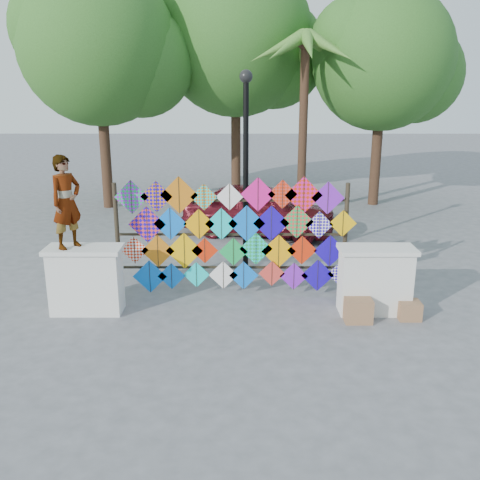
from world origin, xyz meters
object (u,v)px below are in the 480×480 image
Objects in this scene: kite_rack at (234,236)px; vendor_woman at (66,202)px; sedan at (259,209)px; lamppost at (246,155)px.

vendor_woman is (-3.00, -0.93, 0.88)m from kite_rack.
lamppost is at bearing -171.31° from sedan.
vendor_woman is at bearing -145.79° from lamppost.
kite_rack is 1.08× the size of lamppost.
vendor_woman is at bearing 162.42° from sedan.
lamppost is (-0.42, -3.34, 1.95)m from sedan.
vendor_woman reaches higher than kite_rack.
kite_rack is 2.86× the size of vendor_woman.
sedan is 0.98× the size of lamppost.
vendor_woman is 0.39× the size of sedan.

